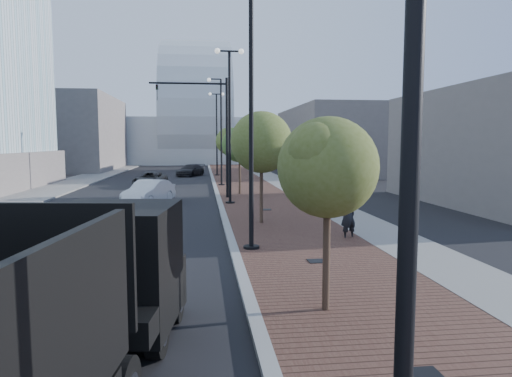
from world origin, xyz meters
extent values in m
cube|color=#4C2D23|center=(3.50, 40.00, 0.06)|extent=(7.00, 140.00, 0.12)
cube|color=slate|center=(6.20, 40.00, 0.07)|extent=(2.40, 140.00, 0.13)
cube|color=gray|center=(0.00, 40.00, 0.07)|extent=(0.30, 140.00, 0.14)
cube|color=slate|center=(-13.00, 40.00, 0.06)|extent=(4.00, 140.00, 0.12)
cube|color=black|center=(-2.71, 3.10, 1.48)|extent=(2.45, 2.52, 2.26)
cube|color=black|center=(-2.51, 4.58, 0.74)|extent=(2.12, 0.70, 1.13)
cube|color=black|center=(-2.91, 1.61, 0.91)|extent=(2.24, 0.97, 0.43)
cube|color=black|center=(-3.03, 0.66, 2.13)|extent=(2.16, 0.39, 1.74)
cylinder|color=black|center=(-3.69, 2.62, 0.48)|extent=(0.38, 0.98, 0.95)
cylinder|color=silver|center=(-3.69, 2.62, 0.48)|extent=(0.36, 0.55, 0.52)
cylinder|color=black|center=(-1.89, 2.38, 0.48)|extent=(0.38, 0.98, 0.95)
cylinder|color=silver|center=(-1.89, 2.38, 0.48)|extent=(0.36, 0.55, 0.52)
cylinder|color=black|center=(-3.48, 4.21, 0.48)|extent=(0.38, 0.98, 0.95)
cylinder|color=silver|center=(-3.48, 4.21, 0.48)|extent=(0.36, 0.55, 0.52)
cylinder|color=black|center=(-1.67, 3.97, 0.48)|extent=(0.38, 0.98, 0.95)
cylinder|color=silver|center=(-1.67, 3.97, 0.48)|extent=(0.36, 0.55, 0.52)
imported|color=silver|center=(-4.31, 22.88, 0.74)|extent=(3.02, 4.78, 1.49)
imported|color=black|center=(-5.48, 34.17, 0.64)|extent=(2.82, 4.90, 1.29)
imported|color=black|center=(-2.38, 46.56, 0.66)|extent=(3.56, 4.91, 1.32)
imported|color=black|center=(4.52, 11.44, 0.98)|extent=(0.84, 0.71, 1.96)
cylinder|color=black|center=(0.60, -2.00, 4.62)|extent=(0.16, 0.16, 9.00)
cylinder|color=black|center=(0.60, 10.00, 0.10)|extent=(0.56, 0.56, 0.20)
cylinder|color=black|center=(0.60, 10.00, 4.62)|extent=(0.16, 0.16, 9.00)
cylinder|color=black|center=(0.60, 22.00, 0.10)|extent=(0.56, 0.56, 0.20)
cylinder|color=black|center=(0.60, 22.00, 4.62)|extent=(0.16, 0.16, 9.00)
cylinder|color=black|center=(0.60, 22.00, 9.12)|extent=(1.40, 0.10, 0.10)
sphere|color=silver|center=(-0.10, 22.00, 9.12)|extent=(0.32, 0.32, 0.32)
sphere|color=silver|center=(1.30, 22.00, 9.12)|extent=(0.32, 0.32, 0.32)
cylinder|color=black|center=(0.60, 34.00, 0.10)|extent=(0.56, 0.56, 0.20)
cylinder|color=black|center=(0.60, 34.00, 4.62)|extent=(0.16, 0.16, 9.00)
cylinder|color=black|center=(0.10, 34.00, 9.12)|extent=(1.00, 0.10, 0.10)
sphere|color=silver|center=(-0.40, 34.00, 9.05)|extent=(0.32, 0.32, 0.32)
cylinder|color=black|center=(0.60, 46.00, 0.10)|extent=(0.56, 0.56, 0.20)
cylinder|color=black|center=(0.60, 46.00, 4.62)|extent=(0.16, 0.16, 9.00)
cylinder|color=black|center=(0.60, 46.00, 9.12)|extent=(1.40, 0.10, 0.10)
sphere|color=silver|center=(-0.10, 46.00, 9.12)|extent=(0.32, 0.32, 0.32)
sphere|color=silver|center=(1.30, 46.00, 9.12)|extent=(0.32, 0.32, 0.32)
cylinder|color=black|center=(0.60, 25.00, 4.00)|extent=(0.18, 0.18, 8.00)
cylinder|color=black|center=(-1.90, 25.00, 7.60)|extent=(5.00, 0.12, 0.12)
imported|color=black|center=(-3.90, 25.00, 7.00)|extent=(0.16, 0.20, 1.00)
cylinder|color=#382619|center=(1.60, 4.00, 1.51)|extent=(0.16, 0.16, 3.03)
sphere|color=#48551D|center=(1.60, 4.00, 3.25)|extent=(2.17, 2.17, 2.17)
sphere|color=#48551D|center=(2.00, 4.30, 3.03)|extent=(1.52, 1.52, 1.52)
sphere|color=#48551D|center=(1.30, 3.70, 3.55)|extent=(1.30, 1.30, 1.30)
cylinder|color=#382619|center=(1.60, 15.00, 1.77)|extent=(0.16, 0.16, 3.54)
sphere|color=#4A5A1E|center=(1.60, 15.00, 3.79)|extent=(2.78, 2.78, 2.78)
sphere|color=#4A5A1E|center=(2.00, 15.30, 3.54)|extent=(1.95, 1.95, 1.95)
sphere|color=#4A5A1E|center=(1.30, 14.70, 4.14)|extent=(1.67, 1.67, 1.67)
cylinder|color=#382619|center=(1.60, 27.00, 1.70)|extent=(0.16, 0.16, 3.39)
sphere|color=#34561D|center=(1.60, 27.00, 3.64)|extent=(2.54, 2.54, 2.54)
sphere|color=#34561D|center=(2.00, 27.30, 3.39)|extent=(1.78, 1.78, 1.78)
sphere|color=#34561D|center=(1.30, 26.70, 3.98)|extent=(1.52, 1.52, 1.52)
cylinder|color=#382619|center=(1.60, 39.00, 1.83)|extent=(0.16, 0.16, 3.65)
sphere|color=#42541D|center=(1.60, 39.00, 3.92)|extent=(2.67, 2.67, 2.67)
sphere|color=#42541D|center=(2.00, 39.30, 3.65)|extent=(1.87, 1.87, 1.87)
sphere|color=#42541D|center=(1.30, 38.70, 4.28)|extent=(1.60, 1.60, 1.60)
cube|color=#B0B8BA|center=(-2.00, 85.00, 4.00)|extent=(50.00, 28.00, 8.00)
cube|color=#69615E|center=(-20.00, 60.00, 5.00)|extent=(14.00, 20.00, 10.00)
cube|color=#625B58|center=(16.00, 50.00, 4.00)|extent=(12.00, 22.00, 8.00)
cube|color=black|center=(2.40, 1.00, 0.13)|extent=(0.50, 0.50, 0.02)
cube|color=black|center=(2.40, 8.00, 0.13)|extent=(0.50, 0.50, 0.02)
cube|color=black|center=(2.40, 19.00, 0.13)|extent=(0.50, 0.50, 0.02)
camera|label=1|loc=(-1.07, -5.51, 3.77)|focal=32.12mm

